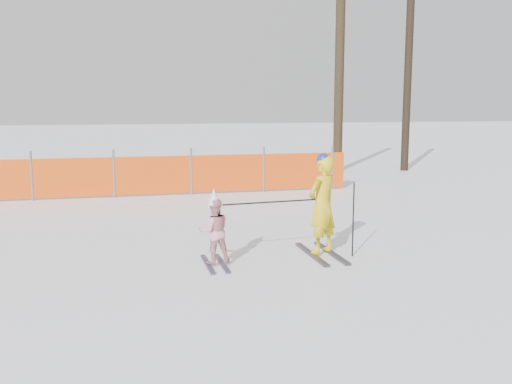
{
  "coord_description": "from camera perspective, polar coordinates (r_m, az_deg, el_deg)",
  "views": [
    {
      "loc": [
        -2.18,
        -8.34,
        2.42
      ],
      "look_at": [
        0.0,
        0.5,
        1.0
      ],
      "focal_mm": 40.0,
      "sensor_mm": 36.0,
      "label": 1
    }
  ],
  "objects": [
    {
      "name": "ski_poles",
      "position": [
        8.92,
        5.11,
        -1.8
      ],
      "size": [
        2.11,
        0.21,
        1.19
      ],
      "color": "black",
      "rests_on": "ground"
    },
    {
      "name": "child",
      "position": [
        8.59,
        -4.19,
        -3.86
      ],
      "size": [
        0.5,
        1.03,
        1.17
      ],
      "color": "black",
      "rests_on": "ground"
    },
    {
      "name": "safety_fence",
      "position": [
        15.29,
        -20.9,
        1.28
      ],
      "size": [
        16.38,
        0.06,
        1.25
      ],
      "color": "#595960",
      "rests_on": "ground"
    },
    {
      "name": "tree_trunks",
      "position": [
        20.91,
        10.97,
        10.94
      ],
      "size": [
        2.76,
        0.68,
        6.68
      ],
      "color": "black",
      "rests_on": "ground"
    },
    {
      "name": "ground",
      "position": [
        8.95,
        0.77,
        -6.82
      ],
      "size": [
        120.0,
        120.0,
        0.0
      ],
      "primitive_type": "plane",
      "color": "white",
      "rests_on": "ground"
    },
    {
      "name": "adult",
      "position": [
        9.14,
        6.64,
        -1.29
      ],
      "size": [
        0.68,
        1.41,
        1.65
      ],
      "color": "black",
      "rests_on": "ground"
    }
  ]
}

